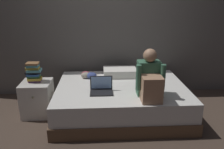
% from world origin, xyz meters
% --- Properties ---
extents(ground_plane, '(8.00, 8.00, 0.00)m').
position_xyz_m(ground_plane, '(0.00, 0.00, 0.00)').
color(ground_plane, '#47382D').
extents(wall_back, '(5.60, 0.10, 2.70)m').
position_xyz_m(wall_back, '(0.00, 1.20, 1.35)').
color(wall_back, '#605B56').
rests_on(wall_back, ground_plane).
extents(bed, '(2.00, 1.50, 0.47)m').
position_xyz_m(bed, '(0.20, 0.30, 0.23)').
color(bed, brown).
rests_on(bed, ground_plane).
extents(nightstand, '(0.44, 0.46, 0.53)m').
position_xyz_m(nightstand, '(-1.10, 0.33, 0.27)').
color(nightstand, beige).
rests_on(nightstand, ground_plane).
extents(person_sitting, '(0.39, 0.44, 0.66)m').
position_xyz_m(person_sitting, '(0.53, -0.14, 0.72)').
color(person_sitting, '#38664C').
rests_on(person_sitting, bed).
extents(laptop, '(0.32, 0.23, 0.22)m').
position_xyz_m(laptop, '(-0.11, 0.06, 0.52)').
color(laptop, black).
rests_on(laptop, bed).
extents(pillow, '(0.56, 0.36, 0.13)m').
position_xyz_m(pillow, '(0.22, 0.75, 0.53)').
color(pillow, silver).
rests_on(pillow, bed).
extents(book_stack, '(0.23, 0.18, 0.30)m').
position_xyz_m(book_stack, '(-1.12, 0.37, 0.68)').
color(book_stack, '#703D84').
rests_on(book_stack, nightstand).
extents(clothes_pile, '(0.27, 0.27, 0.10)m').
position_xyz_m(clothes_pile, '(-0.32, 0.69, 0.51)').
color(clothes_pile, '#3D4C8E').
rests_on(clothes_pile, bed).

